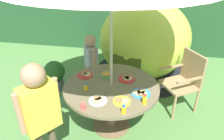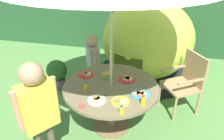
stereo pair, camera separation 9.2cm
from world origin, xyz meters
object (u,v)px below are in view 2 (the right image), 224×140
Objects in this scene: wooden_chair at (186,80)px; child_in_yellow_shirt at (38,106)px; potted_plant at (57,73)px; juice_bottle_center_front at (86,86)px; cup_near at (82,106)px; snack_bowl at (107,75)px; plate_mid_right at (120,101)px; child_in_grey_shirt at (93,58)px; plate_back_edge at (97,100)px; dome_tent at (148,39)px; juice_bottle_center_back at (143,100)px; plate_front_edge at (140,94)px; plate_near_right at (86,74)px; plate_far_left at (127,79)px; juice_bottle_near_left at (122,110)px; garden_table at (111,94)px; juice_bottle_far_right at (112,65)px.

child_in_yellow_shirt is at bearing -80.62° from wooden_chair.
potted_plant is 5.04× the size of juice_bottle_center_front.
potted_plant is 8.35× the size of cup_near.
plate_mid_right is at bearing -61.10° from snack_bowl.
child_in_grey_shirt is 1.19m from plate_back_edge.
dome_tent is 2.10m from plate_mid_right.
wooden_chair reaches higher than juice_bottle_center_front.
wooden_chair is at bearing -4.13° from potted_plant.
juice_bottle_center_back is (1.05, 0.49, -0.11)m from child_in_yellow_shirt.
plate_front_edge is 0.88m from plate_near_right.
plate_mid_right is at bearing -89.76° from plate_far_left.
plate_near_right is at bearing 104.92° from cup_near.
cup_near is (0.99, -1.36, 0.44)m from potted_plant.
plate_far_left is at bearing -3.42° from snack_bowl.
child_in_grey_shirt is at bearing 119.26° from juice_bottle_near_left.
garden_table is at bearing -0.00° from child_in_grey_shirt.
juice_bottle_center_front reaches higher than plate_far_left.
plate_front_edge is 1.11× the size of plate_near_right.
juice_bottle_center_front is at bearing 146.06° from juice_bottle_near_left.
juice_bottle_far_right reaches higher than plate_back_edge.
wooden_chair reaches higher than plate_back_edge.
juice_bottle_center_front is (-0.67, -1.93, 0.01)m from dome_tent.
wooden_chair reaches higher than juice_bottle_near_left.
plate_far_left and plate_front_edge have the same top height.
plate_mid_right is 0.20m from juice_bottle_near_left.
child_in_yellow_shirt is at bearing -144.04° from cup_near.
juice_bottle_far_right reaches higher than snack_bowl.
plate_back_edge is 0.96× the size of plate_far_left.
child_in_grey_shirt is at bearing -126.02° from wooden_chair.
cup_near is (-0.41, -0.20, 0.02)m from plate_mid_right.
juice_bottle_far_right is at bearing 15.46° from child_in_yellow_shirt.
dome_tent is at bearing 63.43° from plate_near_right.
juice_bottle_center_front is (0.30, 0.64, -0.12)m from child_in_yellow_shirt.
plate_back_edge is 1.01× the size of plate_near_right.
juice_bottle_far_right is (-0.00, 0.85, 0.04)m from plate_back_edge.
child_in_grey_shirt is 0.94m from juice_bottle_center_front.
potted_plant is (-1.22, 0.82, -0.28)m from garden_table.
juice_bottle_far_right is (-0.46, -1.28, 0.01)m from dome_tent.
dome_tent is 1.89m from potted_plant.
potted_plant is 5.19× the size of juice_bottle_near_left.
juice_bottle_far_right is at bearing 124.41° from juice_bottle_center_back.
plate_back_edge and plate_mid_right have the same top height.
plate_front_edge is at bearing -19.08° from child_in_yellow_shirt.
garden_table is at bearing -34.13° from potted_plant.
snack_bowl is at bearing -28.96° from potted_plant.
child_in_grey_shirt is 10.29× the size of juice_bottle_center_front.
plate_mid_right is at bearing 7.11° from plate_back_edge.
plate_near_right is at bearing 120.22° from plate_back_edge.
child_in_yellow_shirt is at bearing -95.19° from dome_tent.
plate_mid_right is (0.67, -1.09, 0.01)m from child_in_grey_shirt.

